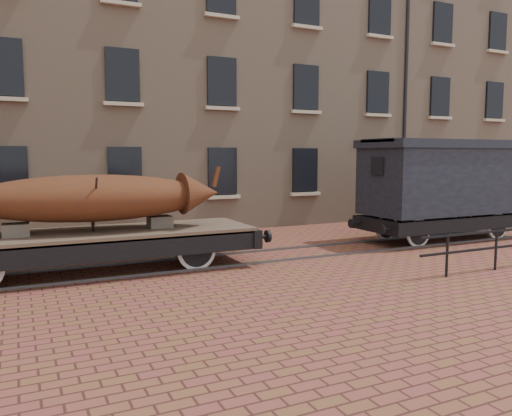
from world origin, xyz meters
name	(u,v)px	position (x,y,z in m)	size (l,w,h in m)	color
ground	(256,258)	(0.00, 0.00, 0.00)	(90.00, 90.00, 0.00)	brown
warehouse_cream	(222,64)	(3.00, 9.99, 7.00)	(40.00, 10.19, 14.00)	tan
rail_track	(256,257)	(0.00, 0.00, 0.03)	(30.00, 1.52, 0.06)	#59595E
flatcar_wagon	(93,240)	(-4.24, 0.00, 0.80)	(8.48, 2.30, 1.28)	brown
iron_boat	(92,198)	(-4.22, 0.00, 1.79)	(6.23, 2.01, 1.50)	#582A12
goods_van	(444,178)	(6.79, 0.00, 2.05)	(6.32, 2.30, 3.27)	black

